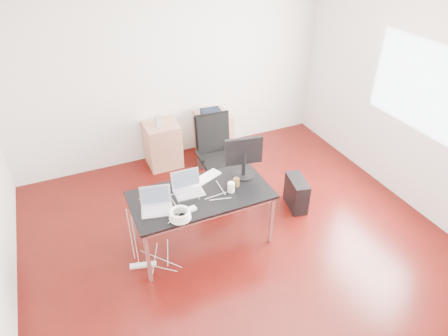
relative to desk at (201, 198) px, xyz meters
name	(u,v)px	position (x,y,z in m)	size (l,w,h in m)	color
room_shell	(249,149)	(0.42, -0.33, 0.73)	(5.00, 5.00, 5.00)	#3B0906
desk	(201,198)	(0.00, 0.00, 0.00)	(1.60, 0.80, 0.73)	black
office_chair	(216,150)	(0.62, 1.00, -0.07)	(0.51, 0.53, 1.08)	black
filing_cabinet_left	(163,144)	(0.09, 1.90, -0.33)	(0.50, 0.50, 0.70)	#A86F54
filing_cabinet_right	(214,134)	(0.95, 1.90, -0.33)	(0.50, 0.50, 0.70)	#A86F54
pc_tower	(296,193)	(1.42, 0.12, -0.46)	(0.20, 0.45, 0.44)	black
wastebasket	(205,158)	(0.66, 1.56, -0.54)	(0.24, 0.24, 0.28)	black
power_strip	(143,265)	(-0.78, -0.11, -0.66)	(0.30, 0.06, 0.04)	white
laptop_left	(157,204)	(-0.53, -0.05, 0.11)	(0.38, 0.32, 0.23)	silver
laptop_right	(188,187)	(-0.12, 0.11, 0.11)	(0.34, 0.27, 0.23)	silver
monitor	(244,155)	(0.61, 0.15, 0.34)	(0.45, 0.26, 0.51)	black
keyboard	(205,178)	(0.15, 0.25, 0.06)	(0.44, 0.14, 0.02)	white
cup_white	(231,187)	(0.34, -0.09, 0.11)	(0.08, 0.08, 0.12)	white
cup_brown	(236,182)	(0.44, -0.02, 0.10)	(0.08, 0.08, 0.10)	brown
cable_coil	(180,215)	(-0.35, -0.31, 0.11)	(0.24, 0.24, 0.11)	white
power_adapter	(193,208)	(-0.18, -0.22, 0.07)	(0.07, 0.07, 0.03)	white
speaker	(158,121)	(0.05, 1.86, 0.11)	(0.09, 0.08, 0.18)	#9E9E9E
navy_garment	(211,113)	(0.90, 1.88, 0.07)	(0.30, 0.24, 0.09)	black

